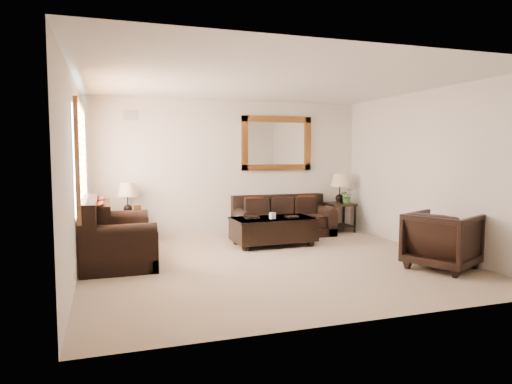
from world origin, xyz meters
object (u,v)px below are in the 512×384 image
object	(u,v)px
loveseat	(113,239)
armchair	(442,238)
end_table_left	(128,204)
end_table_right	(340,194)
coffee_table	(273,228)
sofa	(283,221)

from	to	relation	value
loveseat	armchair	size ratio (longest dim) A/B	1.93
end_table_left	end_table_right	size ratio (longest dim) A/B	0.92
end_table_left	loveseat	bearing A→B (deg)	-101.40
end_table_left	armchair	distance (m)	5.31
end_table_right	armchair	size ratio (longest dim) A/B	1.35
end_table_right	coffee_table	xyz separation A→B (m)	(-1.83, -0.94, -0.49)
end_table_right	armchair	distance (m)	3.25
loveseat	end_table_left	world-z (taller)	end_table_left
loveseat	coffee_table	distance (m)	2.78
sofa	loveseat	size ratio (longest dim) A/B	1.12
end_table_right	armchair	xyz separation A→B (m)	(-0.10, -3.23, -0.35)
loveseat	armchair	distance (m)	4.84
sofa	end_table_left	distance (m)	3.02
loveseat	end_table_left	xyz separation A→B (m)	(0.28, 1.41, 0.37)
sofa	armchair	distance (m)	3.38
sofa	end_table_left	bearing A→B (deg)	178.20
sofa	end_table_left	size ratio (longest dim) A/B	1.75
end_table_right	coffee_table	world-z (taller)	end_table_right
loveseat	coffee_table	xyz separation A→B (m)	(2.74, 0.45, -0.05)
end_table_right	armchair	bearing A→B (deg)	-91.79
end_table_left	end_table_right	distance (m)	4.29
sofa	armchair	world-z (taller)	armchair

